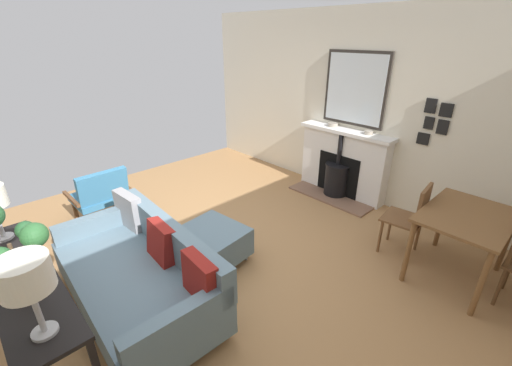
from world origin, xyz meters
The scene contains 16 objects.
ground_plane centered at (0.00, 0.00, 0.00)m, with size 5.52×5.77×0.01m, color #A87A4C.
wall_left centered at (-2.76, 0.00, 1.34)m, with size 0.12×5.77×2.67m, color silver.
fireplace centered at (-2.55, 0.14, 0.46)m, with size 0.60×1.47×1.03m.
mirror_over_mantel centered at (-2.67, 0.14, 1.61)m, with size 0.04×0.96×1.02m.
mantel_bowl_near centered at (-2.58, -0.11, 1.06)m, with size 0.15×0.15×0.06m.
mantel_bowl_far centered at (-2.58, 0.49, 1.06)m, with size 0.12×0.12×0.05m.
sofa centered at (0.76, 0.20, 0.33)m, with size 0.98×1.88×0.80m.
ottoman centered at (-0.08, 0.15, 0.25)m, with size 0.68×0.73×0.40m.
armchair_accent centered at (0.49, -1.46, 0.45)m, with size 0.69×0.61×0.80m.
console_table centered at (1.58, 0.20, 0.69)m, with size 0.39×1.73×0.78m.
table_lamp_far_end centered at (1.58, 0.85, 1.17)m, with size 0.27×0.27×0.51m.
potted_plant centered at (1.58, 0.41, 1.14)m, with size 0.39×0.46×0.60m.
book_stack centered at (1.57, 0.11, 0.81)m, with size 0.31×0.23×0.07m.
dining_table centered at (-1.74, 2.06, 0.63)m, with size 1.00×0.73×0.74m.
dining_chair_near_fireplace centered at (-1.75, 1.56, 0.51)m, with size 0.44×0.44×0.87m.
photo_gallery_row centered at (-2.69, 1.27, 1.35)m, with size 0.02×0.33×0.58m.
Camera 1 is at (1.63, 2.63, 2.32)m, focal length 22.95 mm.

